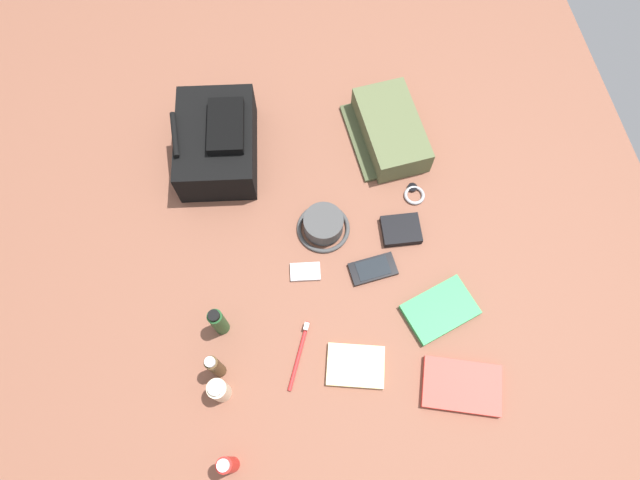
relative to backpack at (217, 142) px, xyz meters
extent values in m
cube|color=brown|center=(-0.35, -0.25, -0.08)|extent=(2.64, 2.02, 0.02)
cube|color=black|center=(0.00, 0.00, 0.00)|extent=(0.34, 0.26, 0.13)
cube|color=black|center=(0.00, -0.04, 0.08)|extent=(0.19, 0.12, 0.03)
cylinder|color=black|center=(0.00, 0.11, 0.07)|extent=(0.14, 0.02, 0.02)
cube|color=#56603D|center=(-0.03, -0.52, -0.03)|extent=(0.30, 0.19, 0.09)
cube|color=#454D30|center=(-0.03, -0.43, -0.06)|extent=(0.28, 0.08, 0.01)
cylinder|color=#434343|center=(-0.30, -0.26, -0.03)|extent=(0.11, 0.11, 0.06)
torus|color=#434343|center=(-0.30, -0.26, -0.06)|extent=(0.15, 0.15, 0.01)
cylinder|color=red|center=(-0.88, 0.07, 0.00)|extent=(0.04, 0.04, 0.13)
cylinder|color=silver|center=(-0.88, 0.07, 0.07)|extent=(0.03, 0.03, 0.01)
cylinder|color=beige|center=(-0.71, 0.08, -0.02)|extent=(0.05, 0.05, 0.09)
cylinder|color=silver|center=(-0.71, 0.08, 0.03)|extent=(0.04, 0.04, 0.01)
cylinder|color=#473319|center=(-0.65, 0.08, 0.00)|extent=(0.03, 0.03, 0.14)
cylinder|color=silver|center=(-0.65, 0.08, 0.07)|extent=(0.03, 0.03, 0.01)
cylinder|color=#19471E|center=(-0.54, 0.06, -0.01)|extent=(0.04, 0.04, 0.13)
cylinder|color=black|center=(-0.54, 0.06, 0.06)|extent=(0.03, 0.03, 0.01)
cube|color=red|center=(-0.80, -0.54, -0.06)|extent=(0.19, 0.23, 0.02)
cube|color=white|center=(-0.80, -0.54, -0.06)|extent=(0.18, 0.22, 0.01)
cube|color=#2D934C|center=(-0.60, -0.53, -0.06)|extent=(0.18, 0.22, 0.02)
cube|color=white|center=(-0.60, -0.53, -0.06)|extent=(0.17, 0.21, 0.01)
cube|color=black|center=(-0.45, -0.38, -0.06)|extent=(0.08, 0.14, 0.01)
cube|color=black|center=(-0.45, -0.38, -0.06)|extent=(0.06, 0.10, 0.00)
cube|color=#B7B7BC|center=(-0.42, -0.19, -0.07)|extent=(0.06, 0.09, 0.01)
cylinder|color=silver|center=(-0.42, -0.20, -0.06)|extent=(0.03, 0.03, 0.00)
torus|color=#99999E|center=(-0.24, -0.55, -0.06)|extent=(0.06, 0.06, 0.01)
cylinder|color=black|center=(-0.22, -0.55, -0.06)|extent=(0.03, 0.03, 0.01)
cylinder|color=red|center=(-0.65, -0.13, -0.07)|extent=(0.17, 0.09, 0.01)
cube|color=white|center=(-0.58, -0.17, -0.05)|extent=(0.02, 0.02, 0.01)
cube|color=black|center=(-0.35, -0.48, -0.06)|extent=(0.10, 0.12, 0.02)
cube|color=beige|center=(-0.70, -0.28, -0.06)|extent=(0.14, 0.17, 0.02)
camera|label=1|loc=(-0.90, -0.14, 1.41)|focal=31.02mm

